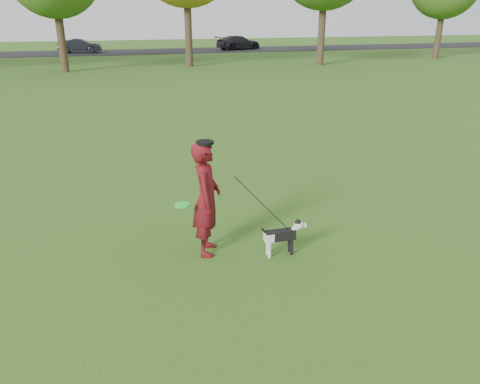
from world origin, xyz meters
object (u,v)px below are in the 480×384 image
object	(u,v)px
man	(206,199)
car_mid	(80,46)
car_right	(239,43)
dog	(284,234)

from	to	relation	value
man	car_mid	bearing A→B (deg)	21.03
car_mid	car_right	bearing A→B (deg)	-81.43
car_mid	dog	bearing A→B (deg)	-165.03
car_mid	man	bearing A→B (deg)	-166.55
dog	car_mid	xyz separation A→B (m)	(-4.51, 40.22, 0.28)
man	car_mid	world-z (taller)	man
man	dog	world-z (taller)	man
dog	car_right	bearing A→B (deg)	75.61
man	car_right	world-z (taller)	man
man	car_right	size ratio (longest dim) A/B	0.40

